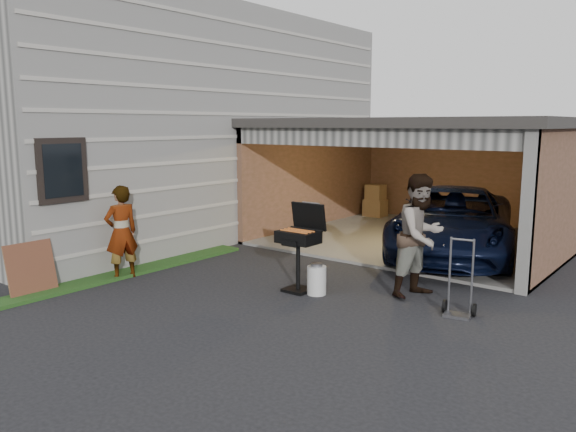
% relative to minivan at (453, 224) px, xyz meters
% --- Properties ---
extents(ground, '(80.00, 80.00, 0.00)m').
position_rel_minivan_xyz_m(ground, '(-1.95, -5.37, -0.70)').
color(ground, black).
rests_on(ground, ground).
extents(house, '(7.00, 11.00, 5.50)m').
position_rel_minivan_xyz_m(house, '(-7.95, -1.37, 2.05)').
color(house, '#474744').
rests_on(house, ground).
extents(groundcover_strip, '(0.50, 8.00, 0.06)m').
position_rel_minivan_xyz_m(groundcover_strip, '(-4.20, -6.37, -0.67)').
color(groundcover_strip, '#193814').
rests_on(groundcover_strip, ground).
extents(garage, '(6.80, 6.30, 2.90)m').
position_rel_minivan_xyz_m(garage, '(-1.19, 1.43, 1.17)').
color(garage, '#605E59').
rests_on(garage, ground).
extents(minivan, '(3.79, 5.51, 1.40)m').
position_rel_minivan_xyz_m(minivan, '(0.00, 0.00, 0.00)').
color(minivan, black).
rests_on(minivan, ground).
extents(woman, '(0.50, 0.68, 1.70)m').
position_rel_minivan_xyz_m(woman, '(-4.05, -5.32, 0.15)').
color(woman, '#C5E7F7').
rests_on(woman, ground).
extents(man, '(0.99, 1.14, 2.00)m').
position_rel_minivan_xyz_m(man, '(0.65, -2.97, 0.30)').
color(man, '#452F1B').
rests_on(man, ground).
extents(bbq_grill, '(0.66, 0.58, 1.47)m').
position_rel_minivan_xyz_m(bbq_grill, '(-1.05, -3.96, 0.17)').
color(bbq_grill, black).
rests_on(bbq_grill, ground).
extents(propane_tank, '(0.36, 0.36, 0.47)m').
position_rel_minivan_xyz_m(propane_tank, '(-0.70, -3.94, -0.46)').
color(propane_tank, silver).
rests_on(propane_tank, ground).
extents(plywood_panel, '(0.22, 0.79, 0.88)m').
position_rel_minivan_xyz_m(plywood_panel, '(-4.35, -6.87, -0.26)').
color(plywood_panel, '#4F271B').
rests_on(plywood_panel, ground).
extents(hand_truck, '(0.50, 0.41, 1.15)m').
position_rel_minivan_xyz_m(hand_truck, '(1.53, -3.49, -0.48)').
color(hand_truck, slate).
rests_on(hand_truck, ground).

